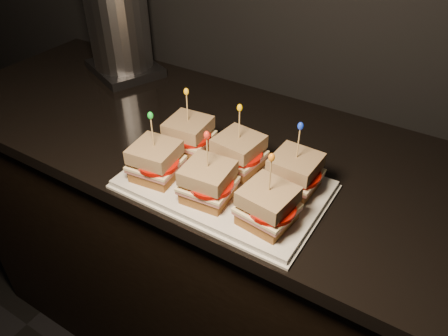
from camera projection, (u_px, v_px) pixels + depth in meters
The scene contains 49 objects.
cabinet at pixel (298, 299), 1.31m from camera, with size 2.22×0.59×0.88m, color black.
granite_slab at pixel (318, 178), 1.03m from camera, with size 2.26×0.63×0.04m, color black.
platter at pixel (224, 184), 0.97m from camera, with size 0.43×0.27×0.02m, color silver.
platter_rim at pixel (224, 187), 0.97m from camera, with size 0.45×0.28×0.01m, color silver.
sandwich_0_bread_bot at pixel (189, 145), 1.06m from camera, with size 0.09×0.09×0.03m, color brown.
sandwich_0_ham at pixel (189, 139), 1.05m from camera, with size 0.10×0.10×0.01m, color #B96D63.
sandwich_0_cheese at pixel (189, 136), 1.04m from camera, with size 0.10×0.10×0.01m, color #FFECAF.
sandwich_0_tomato at pixel (191, 136), 1.03m from camera, with size 0.09×0.09×0.01m, color #AC0E04.
sandwich_0_bread_top at pixel (188, 126), 1.02m from camera, with size 0.09×0.09×0.03m, color #582D13.
sandwich_0_pick at pixel (187, 109), 1.00m from camera, with size 0.00×0.00×0.09m, color tan.
sandwich_0_frill at pixel (186, 92), 0.97m from camera, with size 0.01×0.01×0.02m, color yellow.
sandwich_1_bread_bot at pixel (238, 163), 1.00m from camera, with size 0.09×0.09×0.03m, color brown.
sandwich_1_ham at pixel (239, 157), 0.99m from camera, with size 0.10×0.10×0.01m, color #B96D63.
sandwich_1_cheese at pixel (239, 154), 0.98m from camera, with size 0.10×0.10×0.01m, color #FFECAF.
sandwich_1_tomato at pixel (242, 154), 0.97m from camera, with size 0.09×0.09×0.01m, color #AC0E04.
sandwich_1_bread_top at pixel (239, 144), 0.97m from camera, with size 0.09×0.09×0.03m, color #582D13.
sandwich_1_pick at pixel (239, 126), 0.94m from camera, with size 0.00×0.00×0.09m, color tan.
sandwich_1_frill at pixel (240, 108), 0.91m from camera, with size 0.01×0.01×0.02m, color #FDB705.
sandwich_2_bread_bot at pixel (293, 183), 0.94m from camera, with size 0.09×0.09×0.03m, color brown.
sandwich_2_ham at pixel (294, 177), 0.93m from camera, with size 0.10×0.10×0.01m, color #B96D63.
sandwich_2_cheese at pixel (295, 174), 0.93m from camera, with size 0.10×0.10×0.01m, color #FFECAF.
sandwich_2_tomato at pixel (299, 174), 0.91m from camera, with size 0.09×0.09×0.01m, color #AC0E04.
sandwich_2_bread_top at pixel (296, 163), 0.91m from camera, with size 0.09×0.09×0.03m, color #582D13.
sandwich_2_pick at pixel (298, 145), 0.88m from camera, with size 0.00×0.00×0.09m, color tan.
sandwich_2_frill at pixel (301, 126), 0.85m from camera, with size 0.01×0.01×0.02m, color #1536DE.
sandwich_3_bread_bot at pixel (157, 171), 0.97m from camera, with size 0.09×0.09×0.03m, color brown.
sandwich_3_ham at pixel (156, 165), 0.96m from camera, with size 0.10×0.10×0.01m, color #B96D63.
sandwich_3_cheese at pixel (156, 163), 0.96m from camera, with size 0.10×0.10×0.01m, color #FFECAF.
sandwich_3_tomato at pixel (158, 163), 0.94m from camera, with size 0.09×0.09×0.01m, color #AC0E04.
sandwich_3_bread_top at pixel (155, 152), 0.94m from camera, with size 0.09×0.09×0.03m, color #582D13.
sandwich_3_pick at pixel (152, 134), 0.91m from camera, with size 0.00×0.00×0.09m, color tan.
sandwich_3_frill at pixel (150, 116), 0.89m from camera, with size 0.01×0.01×0.02m, color green.
sandwich_4_bread_bot at pixel (208, 192), 0.91m from camera, with size 0.09×0.09×0.03m, color brown.
sandwich_4_ham at pixel (208, 186), 0.90m from camera, with size 0.10×0.10×0.01m, color #B96D63.
sandwich_4_cheese at pixel (208, 184), 0.90m from camera, with size 0.10×0.10×0.01m, color #FFECAF.
sandwich_4_tomato at pixel (211, 184), 0.89m from camera, with size 0.09×0.09×0.01m, color #AC0E04.
sandwich_4_bread_top at pixel (208, 173), 0.88m from camera, with size 0.09×0.09×0.03m, color #582D13.
sandwich_4_pick at pixel (207, 154), 0.85m from camera, with size 0.00×0.00×0.09m, color tan.
sandwich_4_frill at pixel (207, 135), 0.83m from camera, with size 0.01×0.01×0.02m, color red.
sandwich_5_bread_bot at pixel (267, 216), 0.86m from camera, with size 0.09×0.09×0.03m, color brown.
sandwich_5_ham at pixel (267, 210), 0.85m from camera, with size 0.10×0.10×0.01m, color #B96D63.
sandwich_5_cheese at pixel (268, 207), 0.84m from camera, with size 0.10×0.10×0.01m, color #FFECAF.
sandwich_5_tomato at pixel (272, 209), 0.83m from camera, with size 0.09×0.09×0.01m, color #AC0E04.
sandwich_5_bread_top at pixel (268, 196), 0.82m from camera, with size 0.09×0.09×0.03m, color #582D13.
sandwich_5_pick at pixel (270, 177), 0.80m from camera, with size 0.00×0.00×0.09m, color tan.
sandwich_5_frill at pixel (272, 157), 0.77m from camera, with size 0.01×0.01×0.02m, color orange.
appliance_base at pixel (125, 68), 1.45m from camera, with size 0.23×0.19×0.03m, color #262628.
appliance_body at pixel (119, 28), 1.36m from camera, with size 0.19×0.19×0.25m, color silver.
appliance at pixel (119, 29), 1.37m from camera, with size 0.23×0.19×0.29m, color silver, non-canonical shape.
Camera 1 is at (0.31, 0.89, 1.54)m, focal length 35.00 mm.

